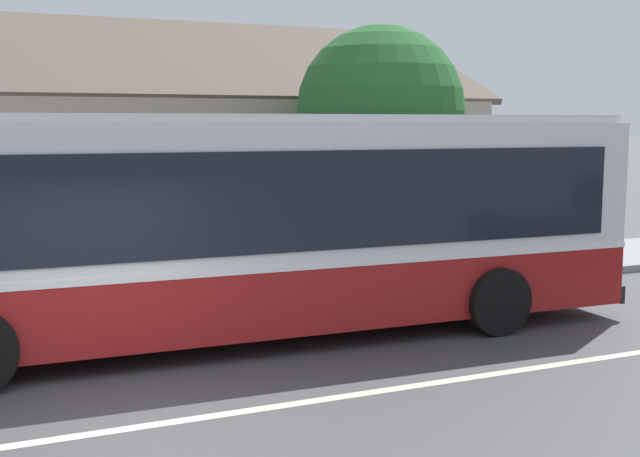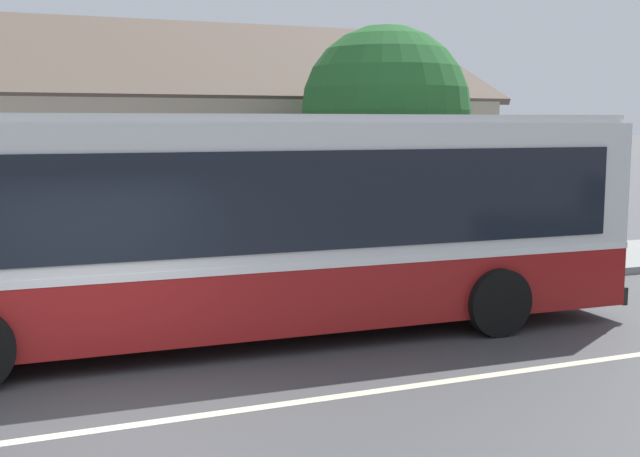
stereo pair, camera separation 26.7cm
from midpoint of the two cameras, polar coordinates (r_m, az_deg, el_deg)
The scene contains 6 objects.
ground_plane at distance 8.63m, azimuth -13.93°, elevation -13.67°, with size 300.00×300.00×0.00m, color #424244.
sidewalk_far at distance 14.35m, azimuth -17.45°, elevation -4.95°, with size 60.00×3.00×0.15m, color gray.
lane_divider_stripe at distance 8.63m, azimuth -13.93°, elevation -13.65°, with size 60.00×0.16×0.01m, color beige.
transit_bus at distance 11.42m, azimuth -6.05°, elevation 0.61°, with size 12.22×3.00×3.20m.
street_tree_primary at distance 16.83m, azimuth 5.13°, elevation 8.31°, with size 3.50×3.50×5.09m.
bus_stop_sign at distance 15.68m, azimuth 11.49°, elevation 2.08°, with size 0.36×0.07×2.40m.
Camera 2 is at (-0.96, -8.04, 3.09)m, focal length 45.00 mm.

